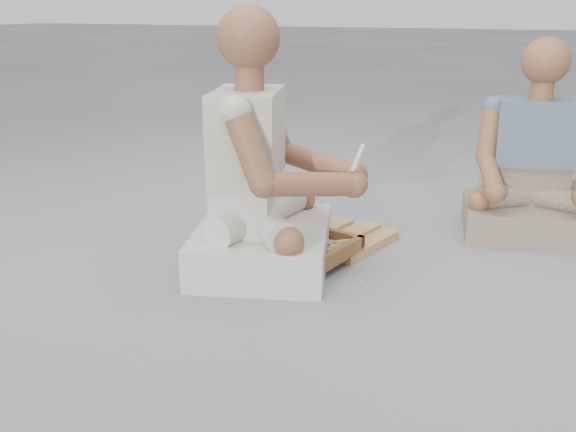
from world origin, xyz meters
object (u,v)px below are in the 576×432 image
at_px(craftsman, 261,183).
at_px(companion, 533,172).
at_px(carved_panel, 318,233).
at_px(tool_tray, 294,246).

xyz_separation_m(craftsman, companion, (0.96, 0.84, -0.05)).
distance_m(carved_panel, companion, 1.01).
relative_size(tool_tray, companion, 0.60).
bearing_deg(carved_panel, tool_tray, -88.12).
relative_size(carved_panel, craftsman, 0.60).
distance_m(carved_panel, tool_tray, 0.30).
distance_m(carved_panel, craftsman, 0.52).
relative_size(carved_panel, companion, 0.69).
height_order(craftsman, companion, craftsman).
bearing_deg(companion, tool_tray, 29.16).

